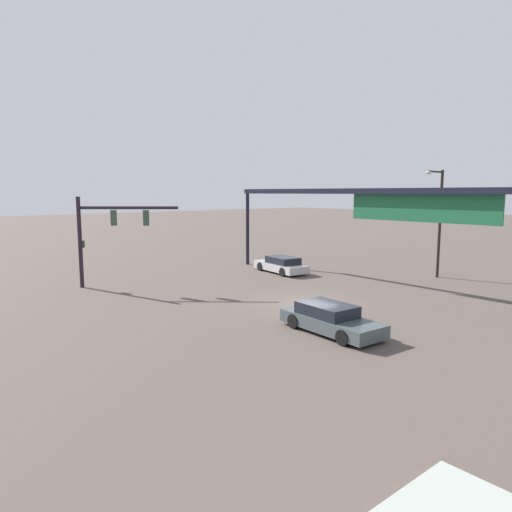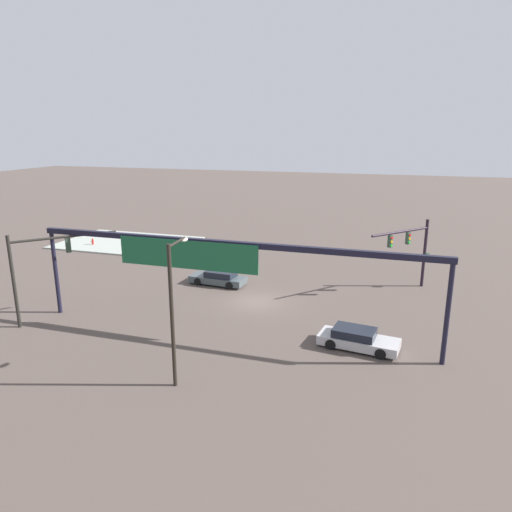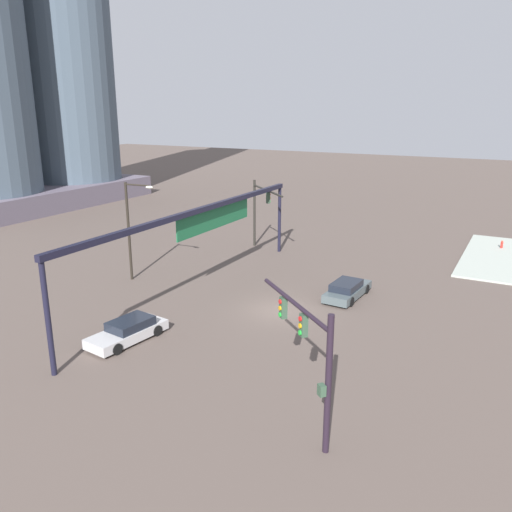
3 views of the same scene
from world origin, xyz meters
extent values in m
plane|color=brown|center=(0.00, 0.00, 0.00)|extent=(226.87, 226.87, 0.00)
cylinder|color=black|center=(-12.08, -7.76, 2.83)|extent=(0.25, 0.25, 5.67)
cylinder|color=black|center=(-10.07, -5.44, 4.99)|extent=(4.17, 4.76, 0.19)
cube|color=#314A37|center=(-10.66, -6.12, 4.37)|extent=(0.41, 0.41, 0.95)
cylinder|color=red|center=(-10.78, -6.02, 4.66)|extent=(0.18, 0.19, 0.20)
cylinder|color=orange|center=(-10.78, -6.02, 4.36)|extent=(0.18, 0.19, 0.20)
cylinder|color=green|center=(-10.78, -6.02, 4.06)|extent=(0.18, 0.19, 0.20)
cube|color=#314A37|center=(-9.35, -4.61, 4.37)|extent=(0.41, 0.41, 0.95)
cylinder|color=red|center=(-9.47, -4.50, 4.66)|extent=(0.18, 0.19, 0.20)
cylinder|color=orange|center=(-9.47, -4.50, 4.36)|extent=(0.18, 0.19, 0.20)
cylinder|color=green|center=(-9.47, -4.50, 4.06)|extent=(0.18, 0.19, 0.20)
cube|color=#314A37|center=(-12.28, -7.58, 2.71)|extent=(0.38, 0.38, 0.44)
cylinder|color=black|center=(13.59, 9.16, 3.12)|extent=(0.22, 0.22, 6.23)
cylinder|color=black|center=(11.33, 6.66, 5.75)|extent=(4.65, 5.10, 0.17)
cube|color=#2A3F30|center=(11.22, 6.55, 5.14)|extent=(0.41, 0.41, 0.95)
cylinder|color=red|center=(11.34, 6.44, 5.43)|extent=(0.18, 0.19, 0.20)
cylinder|color=orange|center=(11.34, 6.44, 5.13)|extent=(0.18, 0.19, 0.20)
cylinder|color=green|center=(11.34, 6.44, 4.83)|extent=(0.18, 0.19, 0.20)
cylinder|color=black|center=(0.37, 12.71, 3.72)|extent=(0.20, 0.20, 7.44)
cylinder|color=black|center=(0.45, 11.68, 7.29)|extent=(0.29, 2.06, 0.12)
ellipsoid|color=silver|center=(0.54, 10.65, 7.19)|extent=(0.35, 0.62, 0.20)
cylinder|color=black|center=(-12.80, 6.19, 2.91)|extent=(0.28, 0.28, 5.83)
cylinder|color=black|center=(12.80, 6.19, 2.91)|extent=(0.28, 0.28, 5.83)
cube|color=black|center=(0.00, 6.19, 6.00)|extent=(26.01, 0.35, 0.35)
cube|color=#1B5E38|center=(2.53, 6.41, 5.15)|extent=(9.29, 0.08, 1.80)
cube|color=#5F5664|center=(18.33, 44.94, 1.33)|extent=(29.24, 15.25, 2.65)
cube|color=#455053|center=(4.39, -3.10, 0.44)|extent=(4.80, 2.10, 0.55)
cube|color=black|center=(4.11, -3.08, 0.96)|extent=(2.54, 1.74, 0.50)
cylinder|color=black|center=(5.90, -2.35, 0.32)|extent=(0.65, 0.26, 0.64)
cylinder|color=black|center=(5.79, -4.03, 0.32)|extent=(0.65, 0.26, 0.64)
cylinder|color=black|center=(2.99, -2.17, 0.32)|extent=(0.65, 0.26, 0.64)
cylinder|color=black|center=(2.89, -3.85, 0.32)|extent=(0.65, 0.26, 0.64)
cube|color=#B6B4B4|center=(-8.15, 5.60, 0.44)|extent=(4.91, 2.42, 0.55)
cube|color=black|center=(-7.87, 5.56, 0.96)|extent=(2.64, 1.91, 0.50)
cylinder|color=black|center=(-9.71, 4.95, 0.32)|extent=(0.66, 0.30, 0.64)
cylinder|color=black|center=(-9.48, 6.64, 0.32)|extent=(0.66, 0.30, 0.64)
cylinder|color=black|center=(-6.81, 4.57, 0.32)|extent=(0.66, 0.30, 0.64)
cylinder|color=black|center=(-6.59, 6.25, 0.32)|extent=(0.66, 0.30, 0.64)
cylinder|color=red|center=(23.05, -11.65, 0.43)|extent=(0.22, 0.22, 0.55)
sphere|color=red|center=(23.05, -11.65, 0.77)|extent=(0.18, 0.18, 0.18)
cylinder|color=red|center=(23.21, -11.65, 0.45)|extent=(0.12, 0.10, 0.10)
camera|label=1|loc=(17.20, -17.97, 5.93)|focal=33.01mm
camera|label=2|loc=(-9.96, 31.84, 12.60)|focal=32.78mm
camera|label=3|loc=(-28.41, -13.46, 12.78)|focal=36.46mm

